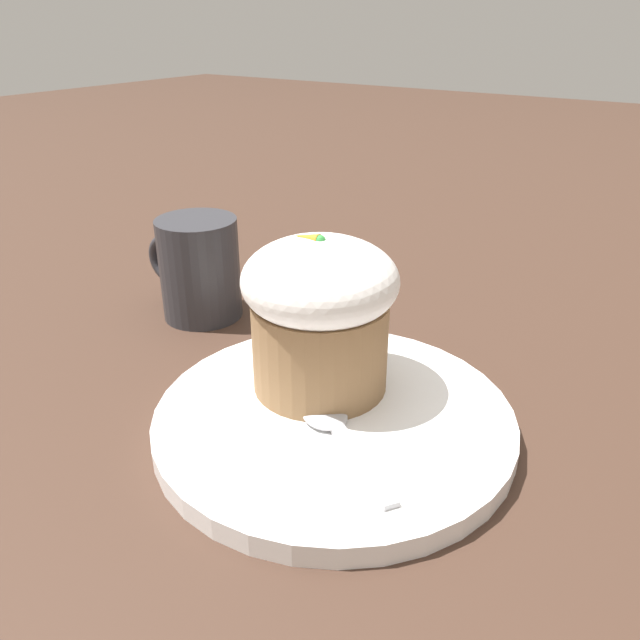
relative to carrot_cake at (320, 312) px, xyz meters
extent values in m
plane|color=#3D281E|center=(-0.03, 0.02, -0.08)|extent=(4.00, 4.00, 0.00)
cylinder|color=white|center=(-0.03, 0.02, -0.07)|extent=(0.25, 0.25, 0.02)
cylinder|color=olive|center=(0.00, 0.00, -0.03)|extent=(0.10, 0.10, 0.07)
ellipsoid|color=white|center=(0.00, 0.00, 0.02)|extent=(0.11, 0.11, 0.06)
cone|color=orange|center=(0.01, 0.00, 0.05)|extent=(0.02, 0.01, 0.01)
sphere|color=green|center=(0.00, 0.00, 0.05)|extent=(0.01, 0.01, 0.01)
cube|color=#B7B7BC|center=(-0.07, 0.06, -0.06)|extent=(0.07, 0.05, 0.00)
ellipsoid|color=#B7B7BC|center=(-0.03, 0.03, -0.06)|extent=(0.05, 0.05, 0.01)
cylinder|color=#2D2D33|center=(0.18, -0.06, -0.03)|extent=(0.08, 0.08, 0.10)
torus|color=#2D2D33|center=(0.22, -0.06, -0.03)|extent=(0.05, 0.01, 0.05)
camera|label=1|loc=(-0.22, 0.33, 0.19)|focal=35.00mm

